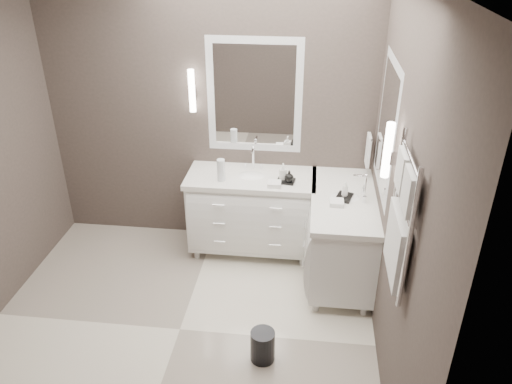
# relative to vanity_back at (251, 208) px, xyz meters

# --- Properties ---
(floor) EXTENTS (3.20, 3.00, 0.01)m
(floor) POSITION_rel_vanity_back_xyz_m (-0.45, -1.23, -0.49)
(floor) COLOR white
(floor) RESTS_ON ground
(wall_back) EXTENTS (3.20, 0.01, 2.70)m
(wall_back) POSITION_rel_vanity_back_xyz_m (-0.45, 0.28, 0.86)
(wall_back) COLOR #453B37
(wall_back) RESTS_ON floor
(wall_front) EXTENTS (3.20, 0.01, 2.70)m
(wall_front) POSITION_rel_vanity_back_xyz_m (-0.45, -2.73, 0.86)
(wall_front) COLOR #453B37
(wall_front) RESTS_ON floor
(wall_right) EXTENTS (0.01, 3.00, 2.70)m
(wall_right) POSITION_rel_vanity_back_xyz_m (1.15, -1.23, 0.86)
(wall_right) COLOR #453B37
(wall_right) RESTS_ON floor
(vanity_back) EXTENTS (1.24, 0.59, 0.97)m
(vanity_back) POSITION_rel_vanity_back_xyz_m (0.00, 0.00, 0.00)
(vanity_back) COLOR white
(vanity_back) RESTS_ON floor
(vanity_right) EXTENTS (0.59, 1.24, 0.97)m
(vanity_right) POSITION_rel_vanity_back_xyz_m (0.88, -0.33, 0.00)
(vanity_right) COLOR white
(vanity_right) RESTS_ON floor
(mirror_back) EXTENTS (0.90, 0.02, 1.10)m
(mirror_back) POSITION_rel_vanity_back_xyz_m (-0.00, 0.26, 1.06)
(mirror_back) COLOR white
(mirror_back) RESTS_ON wall_back
(mirror_right) EXTENTS (0.02, 0.90, 1.10)m
(mirror_right) POSITION_rel_vanity_back_xyz_m (1.14, -0.43, 1.06)
(mirror_right) COLOR white
(mirror_right) RESTS_ON wall_right
(sconce_back) EXTENTS (0.06, 0.06, 0.40)m
(sconce_back) POSITION_rel_vanity_back_xyz_m (-0.58, 0.20, 1.11)
(sconce_back) COLOR white
(sconce_back) RESTS_ON wall_back
(sconce_right) EXTENTS (0.06, 0.06, 0.40)m
(sconce_right) POSITION_rel_vanity_back_xyz_m (1.08, -1.01, 1.11)
(sconce_right) COLOR white
(sconce_right) RESTS_ON wall_right
(towel_bar_corner) EXTENTS (0.03, 0.22, 0.30)m
(towel_bar_corner) POSITION_rel_vanity_back_xyz_m (1.09, 0.13, 0.63)
(towel_bar_corner) COLOR white
(towel_bar_corner) RESTS_ON wall_right
(towel_ladder) EXTENTS (0.06, 0.58, 0.90)m
(towel_ladder) POSITION_rel_vanity_back_xyz_m (1.10, -1.63, 0.91)
(towel_ladder) COLOR white
(towel_ladder) RESTS_ON wall_right
(waste_bin) EXTENTS (0.20, 0.20, 0.26)m
(waste_bin) POSITION_rel_vanity_back_xyz_m (0.27, -1.46, -0.35)
(waste_bin) COLOR black
(waste_bin) RESTS_ON floor
(amenity_tray_back) EXTENTS (0.18, 0.14, 0.02)m
(amenity_tray_back) POSITION_rel_vanity_back_xyz_m (0.34, -0.10, 0.38)
(amenity_tray_back) COLOR black
(amenity_tray_back) RESTS_ON vanity_back
(amenity_tray_right) EXTENTS (0.17, 0.20, 0.03)m
(amenity_tray_right) POSITION_rel_vanity_back_xyz_m (0.87, -0.35, 0.38)
(amenity_tray_right) COLOR black
(amenity_tray_right) RESTS_ON vanity_right
(water_bottle) EXTENTS (0.10, 0.10, 0.21)m
(water_bottle) POSITION_rel_vanity_back_xyz_m (-0.27, -0.13, 0.47)
(water_bottle) COLOR silver
(water_bottle) RESTS_ON vanity_back
(soap_bottle_a) EXTENTS (0.08, 0.08, 0.15)m
(soap_bottle_a) POSITION_rel_vanity_back_xyz_m (0.31, -0.08, 0.47)
(soap_bottle_a) COLOR white
(soap_bottle_a) RESTS_ON amenity_tray_back
(soap_bottle_b) EXTENTS (0.09, 0.09, 0.11)m
(soap_bottle_b) POSITION_rel_vanity_back_xyz_m (0.37, -0.13, 0.44)
(soap_bottle_b) COLOR black
(soap_bottle_b) RESTS_ON amenity_tray_back
(soap_bottle_c) EXTENTS (0.06, 0.06, 0.15)m
(soap_bottle_c) POSITION_rel_vanity_back_xyz_m (0.87, -0.35, 0.46)
(soap_bottle_c) COLOR white
(soap_bottle_c) RESTS_ON amenity_tray_right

